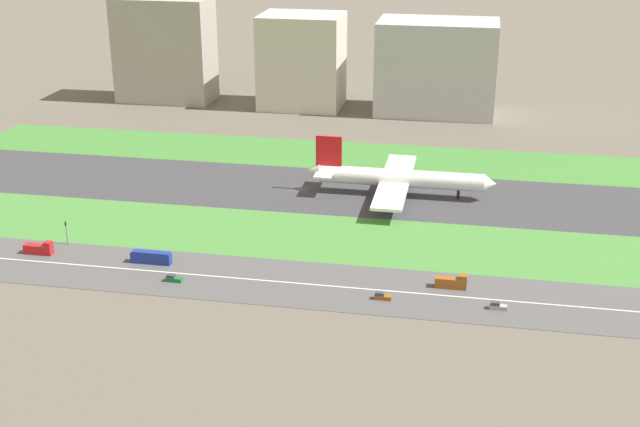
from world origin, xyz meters
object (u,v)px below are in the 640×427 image
object	(u,v)px
car_0	(173,278)
traffic_light	(66,231)
truck_0	(452,282)
car_1	(382,296)
terminal_building	(165,50)
car_2	(497,306)
fuel_tank_west	(316,70)
hangar_building	(302,61)
truck_1	(39,249)
bus_0	(151,257)
office_tower	(436,67)
airliner	(396,178)

from	to	relation	value
car_0	traffic_light	xyz separation A→B (m)	(-39.44, 17.99, 3.37)
car_0	traffic_light	world-z (taller)	traffic_light
truck_0	traffic_light	xyz separation A→B (m)	(-113.53, 7.99, 2.62)
car_1	terminal_building	xyz separation A→B (m)	(-128.27, 192.00, 23.68)
car_2	car_0	xyz separation A→B (m)	(-85.98, 0.00, 0.00)
truck_0	fuel_tank_west	size ratio (longest dim) A/B	0.50
terminal_building	hangar_building	size ratio (longest dim) A/B	1.14
traffic_light	truck_1	bearing A→B (deg)	-120.87
bus_0	hangar_building	xyz separation A→B (m)	(5.77, 182.00, 19.82)
bus_0	truck_1	bearing A→B (deg)	180.00
hangar_building	office_tower	bearing A→B (deg)	0.00
traffic_light	hangar_building	bearing A→B (deg)	78.58
car_1	office_tower	size ratio (longest dim) A/B	0.08
truck_0	car_2	world-z (taller)	truck_0
airliner	traffic_light	distance (m)	109.50
truck_0	terminal_building	xyz separation A→B (m)	(-145.67, 182.00, 22.94)
office_tower	fuel_tank_west	xyz separation A→B (m)	(-64.50, 45.00, -12.98)
car_1	hangar_building	distance (m)	202.52
airliner	traffic_light	xyz separation A→B (m)	(-91.58, -60.01, -1.94)
car_1	truck_0	xyz separation A→B (m)	(17.39, 10.00, 0.75)
car_0	truck_1	bearing A→B (deg)	-12.74
hangar_building	truck_1	bearing A→B (deg)	-102.37
car_2	hangar_building	world-z (taller)	hangar_building
fuel_tank_west	terminal_building	bearing A→B (deg)	-145.52
bus_0	hangar_building	bearing A→B (deg)	88.19
bus_0	truck_1	size ratio (longest dim) A/B	1.38
office_tower	traffic_light	bearing A→B (deg)	-119.36
hangar_building	fuel_tank_west	xyz separation A→B (m)	(-1.74, 45.00, -13.52)
terminal_building	fuel_tank_west	bearing A→B (deg)	34.48
terminal_building	office_tower	world-z (taller)	terminal_building
bus_0	car_1	bearing A→B (deg)	-8.52
car_2	truck_1	xyz separation A→B (m)	(-130.20, 10.00, 0.75)
hangar_building	traffic_light	bearing A→B (deg)	-101.42
truck_0	truck_1	bearing A→B (deg)	180.00
airliner	office_tower	bearing A→B (deg)	86.83
car_0	fuel_tank_west	size ratio (longest dim) A/B	0.26
car_1	airliner	bearing A→B (deg)	-86.66
airliner	terminal_building	world-z (taller)	terminal_building
car_1	fuel_tank_west	distance (m)	245.27
car_1	fuel_tank_west	size ratio (longest dim) A/B	0.26
office_tower	car_2	bearing A→B (deg)	-81.84
truck_0	office_tower	xyz separation A→B (m)	(-15.63, 182.00, 19.43)
office_tower	car_1	bearing A→B (deg)	-90.53
bus_0	hangar_building	world-z (taller)	hangar_building
car_1	fuel_tank_west	bearing A→B (deg)	-75.17
airliner	fuel_tank_west	xyz separation A→B (m)	(-58.18, 159.00, 1.89)
airliner	fuel_tank_west	world-z (taller)	airliner
car_1	truck_0	distance (m)	20.08
car_0	hangar_building	bearing A→B (deg)	-88.71
bus_0	fuel_tank_west	bearing A→B (deg)	88.98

